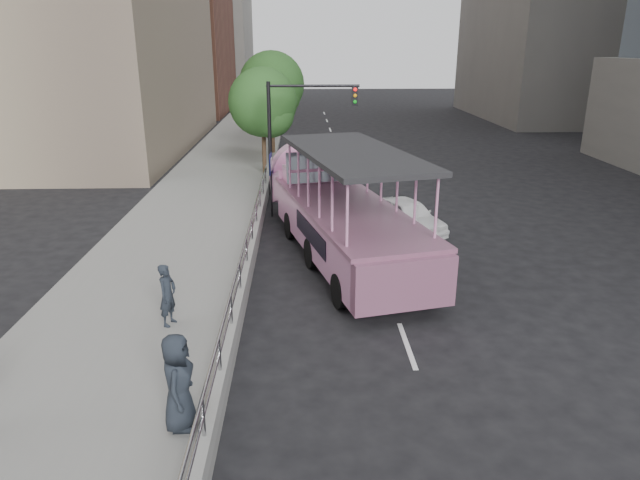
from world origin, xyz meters
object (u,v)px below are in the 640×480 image
pedestrian_near (168,295)px  parking_sign (271,177)px  traffic_signal (295,120)px  street_tree_near (265,105)px  street_tree_far (273,87)px  car (408,215)px  duck_boat (337,212)px  pedestrian_far (178,382)px

pedestrian_near → parking_sign: 10.34m
traffic_signal → street_tree_near: bearing=115.0°
street_tree_far → street_tree_near: bearing=-91.9°
car → street_tree_far: bearing=85.9°
duck_boat → traffic_signal: (-1.44, 7.91, 2.11)m
street_tree_far → pedestrian_near: bearing=-94.0°
car → parking_sign: 5.75m
car → pedestrian_far: size_ratio=2.04×
pedestrian_far → traffic_signal: traffic_signal is taller
car → pedestrian_far: pedestrian_far is taller
pedestrian_near → traffic_signal: size_ratio=0.30×
pedestrian_near → pedestrian_far: bearing=-146.0°
duck_boat → parking_sign: size_ratio=4.40×
car → street_tree_far: size_ratio=0.57×
car → traffic_signal: 7.75m
pedestrian_near → duck_boat: bearing=-18.0°
duck_boat → traffic_signal: size_ratio=2.23×
duck_boat → pedestrian_far: bearing=-109.0°
traffic_signal → pedestrian_near: bearing=-102.3°
duck_boat → car: 3.61m
parking_sign → street_tree_near: (-0.61, 7.10, 2.15)m
duck_boat → traffic_signal: bearing=100.3°
duck_boat → street_tree_far: size_ratio=1.80×
parking_sign → street_tree_near: street_tree_near is taller
car → traffic_signal: traffic_signal is taller
parking_sign → car: bearing=-22.0°
duck_boat → parking_sign: bearing=119.8°
car → parking_sign: parking_sign is taller
pedestrian_near → traffic_signal: bearing=6.8°
pedestrian_near → street_tree_far: 23.50m
car → pedestrian_near: pedestrian_near is taller
pedestrian_far → street_tree_far: size_ratio=0.28×
car → street_tree_far: 16.65m
traffic_signal → street_tree_near: street_tree_near is taller
car → street_tree_near: bearing=97.9°
duck_boat → street_tree_far: (-2.83, 17.34, 2.92)m
duck_boat → street_tree_far: bearing=99.3°
car → parking_sign: size_ratio=1.40×
parking_sign → pedestrian_near: bearing=-101.3°
parking_sign → street_tree_near: bearing=94.9°
parking_sign → traffic_signal: size_ratio=0.51×
duck_boat → street_tree_near: 11.99m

